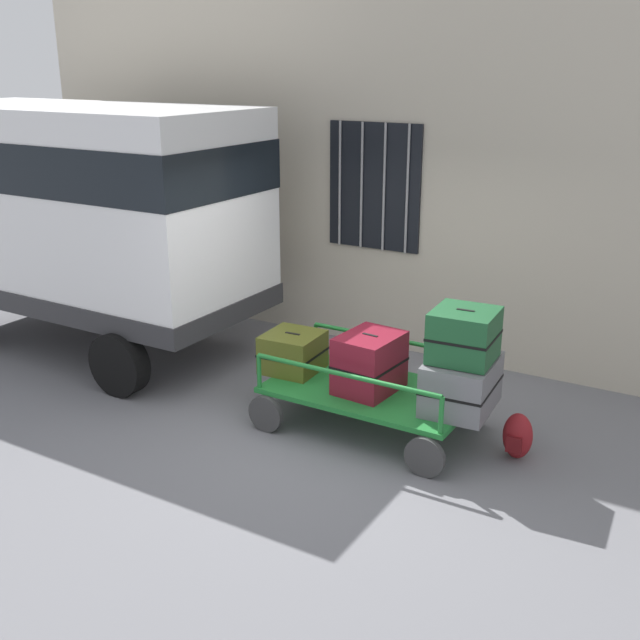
# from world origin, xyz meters

# --- Properties ---
(ground_plane) EXTENTS (40.00, 40.00, 0.00)m
(ground_plane) POSITION_xyz_m (0.00, 0.00, 0.00)
(ground_plane) COLOR slate
(building_wall) EXTENTS (12.00, 0.38, 5.00)m
(building_wall) POSITION_xyz_m (-0.00, 2.67, 2.50)
(building_wall) COLOR #BCB29E
(building_wall) RESTS_ON ground
(van) EXTENTS (4.45, 2.06, 2.94)m
(van) POSITION_xyz_m (-3.76, 0.69, 1.79)
(van) COLOR white
(van) RESTS_ON ground
(luggage_cart) EXTENTS (2.03, 1.24, 0.42)m
(luggage_cart) POSITION_xyz_m (0.33, 0.39, 0.35)
(luggage_cart) COLOR #1E722D
(luggage_cart) RESTS_ON ground
(cart_railing) EXTENTS (1.92, 1.10, 0.36)m
(cart_railing) POSITION_xyz_m (0.33, 0.39, 0.71)
(cart_railing) COLOR #1E722D
(cart_railing) RESTS_ON luggage_cart
(suitcase_left_bottom) EXTENTS (0.58, 0.60, 0.40)m
(suitcase_left_bottom) POSITION_xyz_m (-0.57, 0.41, 0.61)
(suitcase_left_bottom) COLOR #4C5119
(suitcase_left_bottom) RESTS_ON luggage_cart
(suitcase_midleft_bottom) EXTENTS (0.55, 0.68, 0.57)m
(suitcase_midleft_bottom) POSITION_xyz_m (0.33, 0.36, 0.70)
(suitcase_midleft_bottom) COLOR maroon
(suitcase_midleft_bottom) RESTS_ON luggage_cart
(suitcase_center_bottom) EXTENTS (0.64, 0.81, 0.48)m
(suitcase_center_bottom) POSITION_xyz_m (1.23, 0.42, 0.65)
(suitcase_center_bottom) COLOR slate
(suitcase_center_bottom) RESTS_ON luggage_cart
(suitcase_center_middle) EXTENTS (0.59, 0.61, 0.47)m
(suitcase_center_middle) POSITION_xyz_m (1.23, 0.41, 1.13)
(suitcase_center_middle) COLOR #194C28
(suitcase_center_middle) RESTS_ON suitcase_center_bottom
(backpack) EXTENTS (0.27, 0.22, 0.44)m
(backpack) POSITION_xyz_m (1.75, 0.53, 0.22)
(backpack) COLOR maroon
(backpack) RESTS_ON ground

